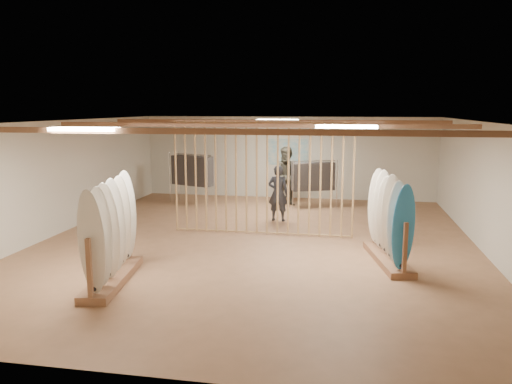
% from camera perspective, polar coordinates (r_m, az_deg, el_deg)
% --- Properties ---
extents(floor, '(12.00, 12.00, 0.00)m').
position_cam_1_polar(floor, '(11.69, 0.00, -5.81)').
color(floor, '#976A49').
rests_on(floor, ground).
extents(ceiling, '(12.00, 12.00, 0.00)m').
position_cam_1_polar(ceiling, '(11.27, 0.00, 8.05)').
color(ceiling, '#9B9993').
rests_on(ceiling, ground).
extents(wall_back, '(12.00, 0.00, 12.00)m').
position_cam_1_polar(wall_back, '(17.28, 3.61, 3.94)').
color(wall_back, beige).
rests_on(wall_back, ground).
extents(wall_front, '(12.00, 0.00, 12.00)m').
position_cam_1_polar(wall_front, '(5.73, -11.01, -7.96)').
color(wall_front, beige).
rests_on(wall_front, ground).
extents(wall_left, '(0.00, 12.00, 12.00)m').
position_cam_1_polar(wall_left, '(13.23, -21.82, 1.51)').
color(wall_left, beige).
rests_on(wall_left, ground).
extents(wall_right, '(0.00, 12.00, 12.00)m').
position_cam_1_polar(wall_right, '(11.60, 25.09, 0.22)').
color(wall_right, beige).
rests_on(wall_right, ground).
extents(ceiling_slats, '(9.50, 6.12, 0.10)m').
position_cam_1_polar(ceiling_slats, '(11.27, 0.00, 7.64)').
color(ceiling_slats, '#8F6041').
rests_on(ceiling_slats, ground).
extents(light_panels, '(1.20, 0.35, 0.06)m').
position_cam_1_polar(light_panels, '(11.27, 0.00, 7.74)').
color(light_panels, white).
rests_on(light_panels, ground).
extents(bamboo_partition, '(4.45, 0.05, 2.78)m').
position_cam_1_polar(bamboo_partition, '(12.17, 0.68, 1.55)').
color(bamboo_partition, tan).
rests_on(bamboo_partition, ground).
extents(poster, '(1.40, 0.03, 0.90)m').
position_cam_1_polar(poster, '(17.25, 3.60, 4.60)').
color(poster, teal).
rests_on(poster, ground).
extents(rack_left, '(0.84, 2.32, 1.83)m').
position_cam_1_polar(rack_left, '(9.34, -16.21, -6.20)').
color(rack_left, '#8F6041').
rests_on(rack_left, floor).
extents(rack_right, '(0.92, 2.26, 1.78)m').
position_cam_1_polar(rack_right, '(10.47, 14.92, -4.53)').
color(rack_right, '#8F6041').
rests_on(rack_right, floor).
extents(clothing_rack_a, '(1.49, 0.91, 1.67)m').
position_cam_1_polar(clothing_rack_a, '(16.31, -7.29, 2.44)').
color(clothing_rack_a, silver).
rests_on(clothing_rack_a, floor).
extents(clothing_rack_b, '(1.36, 0.84, 1.53)m').
position_cam_1_polar(clothing_rack_b, '(15.61, 6.55, 1.78)').
color(clothing_rack_b, silver).
rests_on(clothing_rack_b, floor).
extents(shopper_a, '(0.68, 0.50, 1.76)m').
position_cam_1_polar(shopper_a, '(13.75, 2.54, 0.29)').
color(shopper_a, '#26282E').
rests_on(shopper_a, floor).
extents(shopper_b, '(1.12, 0.92, 2.13)m').
position_cam_1_polar(shopper_b, '(15.97, 3.61, 2.26)').
color(shopper_b, '#312F26').
rests_on(shopper_b, floor).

